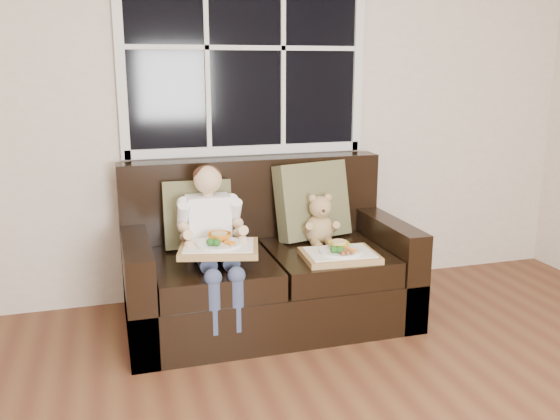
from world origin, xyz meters
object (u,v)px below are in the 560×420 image
object	(u,v)px
teddy_bear	(320,223)
tray_right	(340,254)
loveseat	(265,270)
child	(212,228)
tray_left	(219,246)

from	to	relation	value
teddy_bear	tray_right	xyz separation A→B (m)	(0.01, -0.31, -0.10)
loveseat	child	xyz separation A→B (m)	(-0.35, -0.12, 0.33)
teddy_bear	tray_right	distance (m)	0.33
tray_right	child	bearing A→B (deg)	167.81
child	tray_right	size ratio (longest dim) A/B	1.85
child	teddy_bear	bearing A→B (deg)	9.05
loveseat	tray_right	distance (m)	0.51
teddy_bear	child	bearing A→B (deg)	-165.98
teddy_bear	tray_right	world-z (taller)	teddy_bear
loveseat	child	world-z (taller)	child
loveseat	tray_right	world-z (taller)	loveseat
loveseat	child	size ratio (longest dim) A/B	2.07
tray_left	teddy_bear	bearing A→B (deg)	36.16
tray_left	loveseat	bearing A→B (deg)	54.31
loveseat	child	bearing A→B (deg)	-161.39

